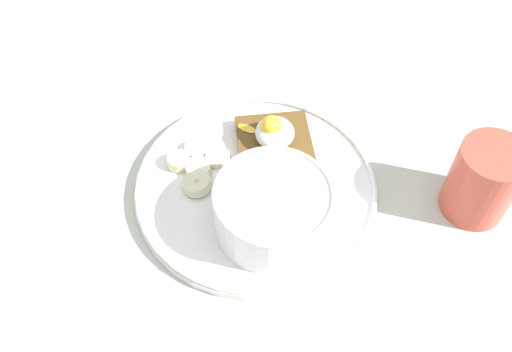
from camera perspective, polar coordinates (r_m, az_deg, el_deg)
The scene contains 11 objects.
ground_plane at distance 72.19cm, azimuth 0.00°, elevation -1.92°, with size 120.00×120.00×2.00cm, color beige.
plate at distance 70.73cm, azimuth 0.00°, elevation -1.08°, with size 30.07×30.07×1.60cm.
oatmeal_bowl at distance 64.66cm, azimuth 1.69°, elevation -3.32°, with size 13.67×13.67×6.54cm.
toast_slice at distance 73.78cm, azimuth 1.86°, elevation 3.28°, with size 11.21×11.21×1.52cm.
poached_egg at distance 72.14cm, azimuth 1.78°, elevation 4.49°, with size 5.24×7.69×3.77cm.
banana_slice_front at distance 72.66cm, azimuth -7.75°, elevation 1.47°, with size 3.65×3.73×1.62cm.
banana_slice_left at distance 70.09cm, azimuth -5.92°, elevation -0.80°, with size 4.87×4.95×1.99cm.
banana_slice_back at distance 72.92cm, azimuth -3.85°, elevation 1.89°, with size 4.45×4.45×1.04cm.
banana_slice_right at distance 71.73cm, azimuth -5.78°, elevation 0.76°, with size 3.72×3.77×1.41cm.
banana_slice_inner at distance 73.88cm, azimuth -6.02°, elevation 2.67°, with size 4.14×4.13×1.25cm.
coffee_mug at distance 70.84cm, azimuth 21.97°, elevation -0.66°, with size 7.82×10.94×9.97cm.
Camera 1 is at (41.57, 3.51, 59.92)cm, focal length 40.00 mm.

